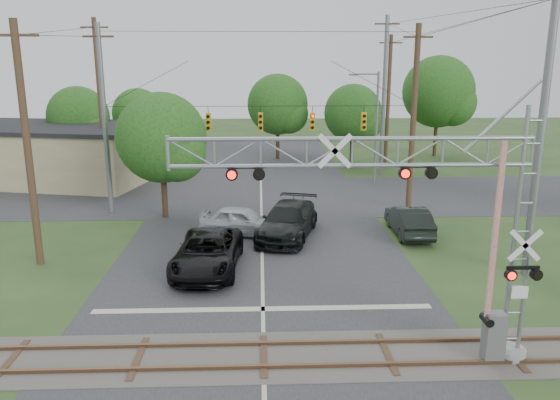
{
  "coord_description": "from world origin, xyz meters",
  "views": [
    {
      "loc": [
        -0.06,
        -13.75,
        9.17
      ],
      "look_at": [
        0.73,
        7.5,
        3.83
      ],
      "focal_mm": 35.0,
      "sensor_mm": 36.0,
      "label": 1
    }
  ],
  "objects_px": {
    "car_dark": "(288,221)",
    "streetlight": "(374,123)",
    "pickup_black": "(208,253)",
    "commercial_building": "(35,152)",
    "crossing_gantry": "(417,211)",
    "traffic_signal_span": "(276,121)",
    "sedan_silver": "(242,221)"
  },
  "relations": [
    {
      "from": "car_dark",
      "to": "sedan_silver",
      "type": "relative_size",
      "value": 1.34
    },
    {
      "from": "pickup_black",
      "to": "commercial_building",
      "type": "relative_size",
      "value": 0.29
    },
    {
      "from": "car_dark",
      "to": "streetlight",
      "type": "distance_m",
      "value": 15.12
    },
    {
      "from": "traffic_signal_span",
      "to": "pickup_black",
      "type": "height_order",
      "value": "traffic_signal_span"
    },
    {
      "from": "traffic_signal_span",
      "to": "streetlight",
      "type": "xyz_separation_m",
      "value": [
        7.66,
        7.25,
        -0.94
      ]
    },
    {
      "from": "traffic_signal_span",
      "to": "sedan_silver",
      "type": "relative_size",
      "value": 4.18
    },
    {
      "from": "sedan_silver",
      "to": "commercial_building",
      "type": "height_order",
      "value": "commercial_building"
    },
    {
      "from": "sedan_silver",
      "to": "streetlight",
      "type": "bearing_deg",
      "value": -24.05
    },
    {
      "from": "crossing_gantry",
      "to": "streetlight",
      "type": "bearing_deg",
      "value": 81.08
    },
    {
      "from": "streetlight",
      "to": "car_dark",
      "type": "bearing_deg",
      "value": -119.46
    },
    {
      "from": "pickup_black",
      "to": "car_dark",
      "type": "relative_size",
      "value": 0.98
    },
    {
      "from": "crossing_gantry",
      "to": "pickup_black",
      "type": "height_order",
      "value": "crossing_gantry"
    },
    {
      "from": "car_dark",
      "to": "traffic_signal_span",
      "type": "bearing_deg",
      "value": 110.69
    },
    {
      "from": "car_dark",
      "to": "commercial_building",
      "type": "bearing_deg",
      "value": 156.69
    },
    {
      "from": "streetlight",
      "to": "traffic_signal_span",
      "type": "bearing_deg",
      "value": -136.61
    },
    {
      "from": "commercial_building",
      "to": "streetlight",
      "type": "distance_m",
      "value": 27.08
    },
    {
      "from": "traffic_signal_span",
      "to": "sedan_silver",
      "type": "xyz_separation_m",
      "value": [
        -2.02,
        -5.02,
        -4.96
      ]
    },
    {
      "from": "traffic_signal_span",
      "to": "pickup_black",
      "type": "relative_size",
      "value": 3.2
    },
    {
      "from": "pickup_black",
      "to": "sedan_silver",
      "type": "height_order",
      "value": "pickup_black"
    },
    {
      "from": "car_dark",
      "to": "crossing_gantry",
      "type": "bearing_deg",
      "value": -60.54
    },
    {
      "from": "pickup_black",
      "to": "sedan_silver",
      "type": "distance_m",
      "value": 5.43
    },
    {
      "from": "traffic_signal_span",
      "to": "car_dark",
      "type": "height_order",
      "value": "traffic_signal_span"
    },
    {
      "from": "traffic_signal_span",
      "to": "streetlight",
      "type": "relative_size",
      "value": 2.25
    },
    {
      "from": "pickup_black",
      "to": "crossing_gantry",
      "type": "bearing_deg",
      "value": -45.23
    },
    {
      "from": "crossing_gantry",
      "to": "commercial_building",
      "type": "xyz_separation_m",
      "value": [
        -22.75,
        28.75,
        -2.69
      ]
    },
    {
      "from": "car_dark",
      "to": "sedan_silver",
      "type": "bearing_deg",
      "value": -174.52
    },
    {
      "from": "traffic_signal_span",
      "to": "sedan_silver",
      "type": "bearing_deg",
      "value": -111.93
    },
    {
      "from": "crossing_gantry",
      "to": "commercial_building",
      "type": "relative_size",
      "value": 0.54
    },
    {
      "from": "sedan_silver",
      "to": "commercial_building",
      "type": "bearing_deg",
      "value": 62.21
    },
    {
      "from": "crossing_gantry",
      "to": "car_dark",
      "type": "relative_size",
      "value": 1.8
    },
    {
      "from": "traffic_signal_span",
      "to": "car_dark",
      "type": "distance_m",
      "value": 7.33
    },
    {
      "from": "pickup_black",
      "to": "streetlight",
      "type": "distance_m",
      "value": 21.1
    }
  ]
}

